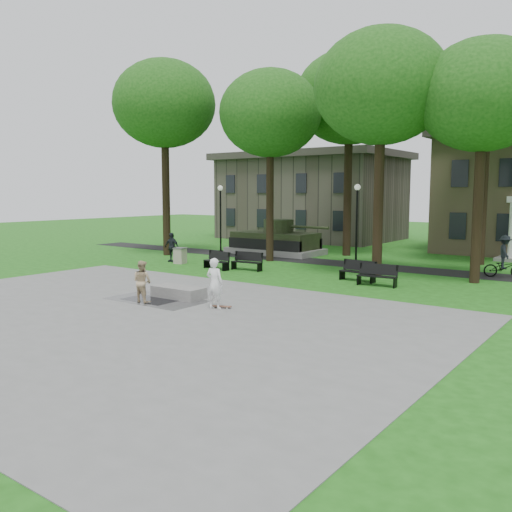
# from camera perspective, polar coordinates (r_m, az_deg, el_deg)

# --- Properties ---
(ground) EXTENTS (120.00, 120.00, 0.00)m
(ground) POSITION_cam_1_polar(r_m,az_deg,el_deg) (22.82, -4.39, -4.03)
(ground) COLOR #1C5313
(ground) RESTS_ON ground
(plaza) EXTENTS (22.00, 16.00, 0.02)m
(plaza) POSITION_cam_1_polar(r_m,az_deg,el_deg) (19.39, -14.13, -6.11)
(plaza) COLOR gray
(plaza) RESTS_ON ground
(footpath) EXTENTS (44.00, 2.60, 0.01)m
(footpath) POSITION_cam_1_polar(r_m,az_deg,el_deg) (32.74, 9.44, -0.82)
(footpath) COLOR black
(footpath) RESTS_ON ground
(building_left) EXTENTS (15.00, 10.00, 7.20)m
(building_left) POSITION_cam_1_polar(r_m,az_deg,el_deg) (50.48, 5.84, 5.94)
(building_left) COLOR #4C443D
(building_left) RESTS_ON ground
(tree_0) EXTENTS (6.80, 6.80, 12.97)m
(tree_0) POSITION_cam_1_polar(r_m,az_deg,el_deg) (37.66, -9.63, 15.45)
(tree_0) COLOR black
(tree_0) RESTS_ON ground
(tree_1) EXTENTS (6.20, 6.20, 11.63)m
(tree_1) POSITION_cam_1_polar(r_m,az_deg,el_deg) (33.82, 1.50, 14.71)
(tree_1) COLOR black
(tree_1) RESTS_ON ground
(tree_2) EXTENTS (6.60, 6.60, 12.16)m
(tree_2) POSITION_cam_1_polar(r_m,az_deg,el_deg) (28.27, 13.06, 16.88)
(tree_2) COLOR black
(tree_2) RESTS_ON ground
(tree_3) EXTENTS (6.00, 6.00, 11.19)m
(tree_3) POSITION_cam_1_polar(r_m,az_deg,el_deg) (27.64, 22.80, 15.26)
(tree_3) COLOR black
(tree_3) RESTS_ON ground
(tree_4) EXTENTS (7.20, 7.20, 13.50)m
(tree_4) POSITION_cam_1_polar(r_m,az_deg,el_deg) (37.45, 9.81, 16.06)
(tree_4) COLOR black
(tree_4) RESTS_ON ground
(tree_5) EXTENTS (6.40, 6.40, 12.44)m
(tree_5) POSITION_cam_1_polar(r_m,az_deg,el_deg) (34.87, 23.22, 15.13)
(tree_5) COLOR black
(tree_5) RESTS_ON ground
(lamp_left) EXTENTS (0.36, 0.36, 4.73)m
(lamp_left) POSITION_cam_1_polar(r_m,az_deg,el_deg) (38.30, -3.76, 4.52)
(lamp_left) COLOR black
(lamp_left) RESTS_ON ground
(lamp_mid) EXTENTS (0.36, 0.36, 4.73)m
(lamp_mid) POSITION_cam_1_polar(r_m,az_deg,el_deg) (32.55, 10.56, 4.04)
(lamp_mid) COLOR black
(lamp_mid) RESTS_ON ground
(tank_monument) EXTENTS (7.45, 3.40, 2.40)m
(tank_monument) POSITION_cam_1_polar(r_m,az_deg,el_deg) (37.64, 2.07, 1.54)
(tank_monument) COLOR gray
(tank_monument) RESTS_ON ground
(puddle) EXTENTS (2.20, 1.20, 0.00)m
(puddle) POSITION_cam_1_polar(r_m,az_deg,el_deg) (21.87, -11.14, -4.56)
(puddle) COLOR black
(puddle) RESTS_ON plaza
(concrete_block) EXTENTS (2.22, 1.04, 0.45)m
(concrete_block) POSITION_cam_1_polar(r_m,az_deg,el_deg) (22.10, -8.15, -3.79)
(concrete_block) COLOR gray
(concrete_block) RESTS_ON plaza
(skateboard) EXTENTS (0.80, 0.48, 0.07)m
(skateboard) POSITION_cam_1_polar(r_m,az_deg,el_deg) (20.03, -3.70, -5.38)
(skateboard) COLOR brown
(skateboard) RESTS_ON plaza
(skateboarder) EXTENTS (0.73, 0.53, 1.87)m
(skateboarder) POSITION_cam_1_polar(r_m,az_deg,el_deg) (19.78, -4.37, -2.89)
(skateboarder) COLOR white
(skateboarder) RESTS_ON plaza
(friend_watching) EXTENTS (0.82, 0.66, 1.63)m
(friend_watching) POSITION_cam_1_polar(r_m,az_deg,el_deg) (21.33, -11.90, -2.64)
(friend_watching) COLOR tan
(friend_watching) RESTS_ON plaza
(pedestrian_walker) EXTENTS (1.09, 0.54, 1.80)m
(pedestrian_walker) POSITION_cam_1_polar(r_m,az_deg,el_deg) (33.63, -8.87, 0.92)
(pedestrian_walker) COLOR black
(pedestrian_walker) RESTS_ON ground
(cyclist) EXTENTS (2.02, 1.37, 2.13)m
(cyclist) POSITION_cam_1_polar(r_m,az_deg,el_deg) (29.84, 24.68, -0.40)
(cyclist) COLOR black
(cyclist) RESTS_ON ground
(park_bench_0) EXTENTS (1.85, 0.89, 1.00)m
(park_bench_0) POSITION_cam_1_polar(r_m,az_deg,el_deg) (30.16, -4.11, -0.40)
(park_bench_0) COLOR black
(park_bench_0) RESTS_ON ground
(park_bench_1) EXTENTS (1.83, 0.64, 1.00)m
(park_bench_1) POSITION_cam_1_polar(r_m,az_deg,el_deg) (29.66, -0.89, -0.50)
(park_bench_1) COLOR black
(park_bench_1) RESTS_ON ground
(park_bench_2) EXTENTS (1.83, 0.69, 1.00)m
(park_bench_2) POSITION_cam_1_polar(r_m,az_deg,el_deg) (26.50, 10.71, -1.48)
(park_bench_2) COLOR black
(park_bench_2) RESTS_ON ground
(park_bench_3) EXTENTS (1.83, 0.69, 1.00)m
(park_bench_3) POSITION_cam_1_polar(r_m,az_deg,el_deg) (25.30, 12.70, -1.92)
(park_bench_3) COLOR black
(park_bench_3) RESTS_ON ground
(trash_bin) EXTENTS (0.77, 0.77, 0.96)m
(trash_bin) POSITION_cam_1_polar(r_m,az_deg,el_deg) (32.74, -7.99, 0.05)
(trash_bin) COLOR #B1A591
(trash_bin) RESTS_ON ground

